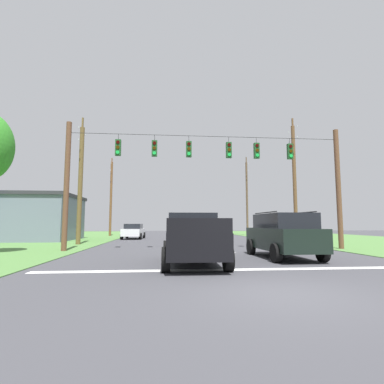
{
  "coord_description": "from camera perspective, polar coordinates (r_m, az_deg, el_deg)",
  "views": [
    {
      "loc": [
        -2.57,
        -6.72,
        1.53
      ],
      "look_at": [
        -0.88,
        11.91,
        3.5
      ],
      "focal_mm": 28.27,
      "sensor_mm": 36.0,
      "label": 1
    }
  ],
  "objects": [
    {
      "name": "roadside_store",
      "position": [
        32.49,
        -31.46,
        -4.1
      ],
      "size": [
        12.18,
        8.6,
        5.0
      ],
      "color": "slate",
      "rests_on": "ground"
    },
    {
      "name": "distant_car_crossing_white",
      "position": [
        31.6,
        -10.98,
        -7.24
      ],
      "size": [
        2.22,
        4.4,
        1.52
      ],
      "color": "silver",
      "rests_on": "ground"
    },
    {
      "name": "lane_dash_3",
      "position": [
        38.53,
        -1.37,
        -8.28
      ],
      "size": [
        2.5,
        0.15,
        0.01
      ],
      "primitive_type": "cube",
      "rotation": [
        0.0,
        0.0,
        1.57
      ],
      "color": "white",
      "rests_on": "ground"
    },
    {
      "name": "utility_pole_far_right",
      "position": [
        41.78,
        10.32,
        -0.74
      ],
      "size": [
        0.27,
        1.95,
        10.67
      ],
      "color": "brown",
      "rests_on": "ground"
    },
    {
      "name": "utility_pole_mid_right",
      "position": [
        26.93,
        18.78,
        2.17
      ],
      "size": [
        0.31,
        1.82,
        10.58
      ],
      "color": "brown",
      "rests_on": "ground"
    },
    {
      "name": "suv_black",
      "position": [
        14.39,
        16.75,
        -7.63
      ],
      "size": [
        2.29,
        4.84,
        2.05
      ],
      "color": "black",
      "rests_on": "ground"
    },
    {
      "name": "stop_bar_stripe",
      "position": [
        10.58,
        9.2,
        -14.23
      ],
      "size": [
        13.69,
        0.45,
        0.01
      ],
      "primitive_type": "cube",
      "color": "white",
      "rests_on": "ground"
    },
    {
      "name": "lane_dash_1",
      "position": [
        22.83,
        1.31,
        -9.84
      ],
      "size": [
        2.5,
        0.15,
        0.01
      ],
      "primitive_type": "cube",
      "rotation": [
        0.0,
        0.0,
        1.57
      ],
      "color": "white",
      "rests_on": "ground"
    },
    {
      "name": "lane_dash_2",
      "position": [
        30.8,
        -0.39,
        -8.85
      ],
      "size": [
        2.5,
        0.15,
        0.01
      ],
      "primitive_type": "cube",
      "rotation": [
        0.0,
        0.0,
        1.57
      ],
      "color": "white",
      "rests_on": "ground"
    },
    {
      "name": "overhead_signal_span",
      "position": [
        18.02,
        3.0,
        2.86
      ],
      "size": [
        16.57,
        0.31,
        7.42
      ],
      "color": "brown",
      "rests_on": "ground"
    },
    {
      "name": "ground_plane",
      "position": [
        7.35,
        16.19,
        -17.81
      ],
      "size": [
        120.0,
        120.0,
        0.0
      ],
      "primitive_type": "plane",
      "color": "#3D3D42"
    },
    {
      "name": "utility_pole_far_left",
      "position": [
        39.76,
        -15.04,
        -0.84
      ],
      "size": [
        0.29,
        1.72,
        9.96
      ],
      "color": "brown",
      "rests_on": "ground"
    },
    {
      "name": "pickup_truck",
      "position": [
        11.76,
        0.11,
        -8.76
      ],
      "size": [
        2.34,
        5.43,
        1.95
      ],
      "color": "black",
      "rests_on": "ground"
    },
    {
      "name": "utility_pole_mid_left",
      "position": [
        24.13,
        -20.31,
        1.8
      ],
      "size": [
        0.33,
        1.95,
        9.62
      ],
      "color": "brown",
      "rests_on": "ground"
    },
    {
      "name": "lane_dash_0",
      "position": [
        16.43,
        3.91,
        -11.33
      ],
      "size": [
        2.5,
        0.15,
        0.01
      ],
      "primitive_type": "cube",
      "rotation": [
        0.0,
        0.0,
        1.57
      ],
      "color": "white",
      "rests_on": "ground"
    }
  ]
}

